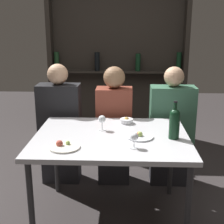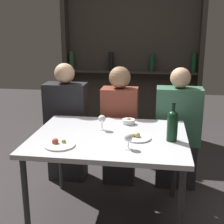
# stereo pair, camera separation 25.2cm
# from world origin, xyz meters

# --- Properties ---
(ground_plane) EXTENTS (10.00, 10.00, 0.00)m
(ground_plane) POSITION_xyz_m (0.00, 0.00, 0.00)
(ground_plane) COLOR #332D2D
(dining_table) EXTENTS (1.20, 0.94, 0.73)m
(dining_table) POSITION_xyz_m (0.00, 0.00, 0.67)
(dining_table) COLOR silver
(dining_table) RESTS_ON ground_plane
(wine_rack_wall) EXTENTS (1.87, 0.21, 2.35)m
(wine_rack_wall) POSITION_xyz_m (0.00, 2.00, 1.18)
(wine_rack_wall) COLOR #28231E
(wine_rack_wall) RESTS_ON ground_plane
(wine_bottle) EXTENTS (0.08, 0.08, 0.29)m
(wine_bottle) POSITION_xyz_m (0.48, -0.05, 0.86)
(wine_bottle) COLOR black
(wine_bottle) RESTS_ON dining_table
(wine_glass_0) EXTENTS (0.06, 0.06, 0.12)m
(wine_glass_0) POSITION_xyz_m (-0.08, 0.12, 0.82)
(wine_glass_0) COLOR silver
(wine_glass_0) RESTS_ON dining_table
(wine_glass_1) EXTENTS (0.06, 0.06, 0.11)m
(wine_glass_1) POSITION_xyz_m (0.17, -0.25, 0.81)
(wine_glass_1) COLOR silver
(wine_glass_1) RESTS_ON dining_table
(food_plate_0) EXTENTS (0.22, 0.22, 0.05)m
(food_plate_0) POSITION_xyz_m (-0.32, -0.26, 0.74)
(food_plate_0) COLOR silver
(food_plate_0) RESTS_ON dining_table
(food_plate_1) EXTENTS (0.21, 0.21, 0.05)m
(food_plate_1) POSITION_xyz_m (0.22, -0.04, 0.75)
(food_plate_1) COLOR silver
(food_plate_1) RESTS_ON dining_table
(snack_bowl) EXTENTS (0.11, 0.11, 0.06)m
(snack_bowl) POSITION_xyz_m (0.12, 0.31, 0.76)
(snack_bowl) COLOR white
(snack_bowl) RESTS_ON dining_table
(seated_person_left) EXTENTS (0.41, 0.22, 1.21)m
(seated_person_left) POSITION_xyz_m (-0.54, 0.66, 0.57)
(seated_person_left) COLOR #26262B
(seated_person_left) RESTS_ON ground_plane
(seated_person_center) EXTENTS (0.35, 0.22, 1.19)m
(seated_person_center) POSITION_xyz_m (0.00, 0.66, 0.57)
(seated_person_center) COLOR #26262B
(seated_person_center) RESTS_ON ground_plane
(seated_person_right) EXTENTS (0.43, 0.22, 1.19)m
(seated_person_right) POSITION_xyz_m (0.57, 0.66, 0.55)
(seated_person_right) COLOR #26262B
(seated_person_right) RESTS_ON ground_plane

